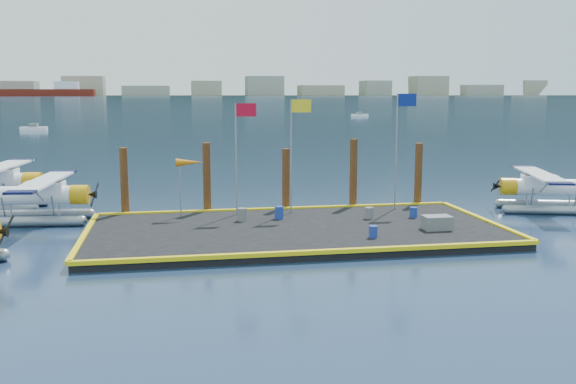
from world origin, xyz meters
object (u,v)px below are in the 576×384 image
Objects in this scene: flagpole_blue at (400,134)px; windsock at (189,164)px; drum_0 at (242,215)px; drum_1 at (373,232)px; flagpole_red at (240,141)px; flagpole_yellow at (295,138)px; seaplane_d at (545,189)px; drum_5 at (279,213)px; drum_2 at (369,213)px; piling_0 at (124,184)px; crate at (437,223)px; piling_2 at (286,182)px; piling_1 at (207,180)px; seaplane_b at (39,198)px; piling_4 at (418,177)px; piling_3 at (353,176)px; drum_4 at (413,212)px.

windsock is (-11.72, 0.00, -1.46)m from flagpole_blue.
drum_1 is at bearing -41.47° from drum_0.
flagpole_red is 0.97× the size of flagpole_yellow.
drum_5 is (-16.13, -1.38, -0.57)m from seaplane_d.
drum_2 reaches higher than drum_1.
piling_0 is at bearing 144.58° from drum_1.
flagpole_red is at bearing 160.01° from drum_2.
flagpole_yellow is 0.95× the size of flagpole_blue.
flagpole_red reaches higher than piling_0.
flagpole_yellow reaches higher than drum_0.
drum_1 is at bearing -50.97° from flagpole_red.
crate is at bearing -52.29° from drum_2.
windsock is at bearing 140.70° from drum_1.
piling_2 is (-2.60, 8.25, 1.23)m from drum_1.
piling_1 is at bearing 0.00° from piling_0.
drum_2 is 3.98m from crate.
flagpole_red is (10.73, -1.62, 3.04)m from seaplane_b.
seaplane_b is 11.27m from flagpole_red.
windsock is 0.78× the size of piling_4.
drum_5 is 0.18× the size of piling_2.
flagpole_yellow is (3.00, 0.00, 0.12)m from flagpole_red.
crate is 7.58m from piling_3.
drum_2 is 5.59m from piling_2.
flagpole_blue reaches higher than piling_0.
drum_0 is 9.07m from drum_4.
piling_3 is at bearing 80.35° from drum_1.
seaplane_b is 20.96m from crate.
drum_4 is 7.14m from drum_5.
piling_0 is 0.93× the size of piling_3.
piling_3 is 4.00m from piling_4.
piling_0 is 1.00× the size of piling_4.
drum_5 is 3.51m from piling_2.
flagpole_red is 1.92× the size of windsock.
piling_4 is (13.53, 1.60, -1.23)m from windsock.
flagpole_yellow is 5.52m from piling_1.
drum_0 is 4.08m from flagpole_red.
drum_5 is at bearing -18.98° from windsock.
drum_5 is at bearing 110.95° from seaplane_d.
flagpole_red is (-8.96, 5.52, 3.66)m from crate.
piling_1 is (9.02, -0.02, 0.75)m from seaplane_b.
crate is at bearing -31.63° from flagpole_red.
crate is (-9.02, -5.33, -0.57)m from seaplane_d.
flagpole_blue reaches higher than drum_2.
flagpole_red is at bearing -150.20° from piling_2.
seaplane_b is 2.81× the size of windsock.
flagpole_red reaches higher than piling_1.
drum_4 is 0.09× the size of flagpole_red.
windsock is (-8.12, 6.65, 2.55)m from drum_1.
flagpole_red is 1.43× the size of piling_1.
seaplane_d is 16.20m from drum_5.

